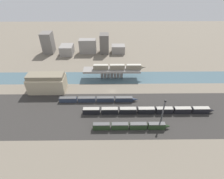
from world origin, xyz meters
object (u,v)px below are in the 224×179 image
warehouse_building (47,83)px  signal_tower (163,111)px  train_on_bridge (119,67)px  train_yard_mid (148,110)px  train_yard_near (131,126)px  train_yard_far (98,99)px

warehouse_building → signal_tower: size_ratio=1.60×
train_on_bridge → warehouse_building: 56.96m
train_yard_mid → signal_tower: 12.02m
train_yard_near → train_yard_mid: train_yard_mid is taller
train_yard_far → train_on_bridge: bearing=63.6°
train_yard_far → warehouse_building: 41.09m
train_on_bridge → train_yard_mid: 47.34m
train_yard_mid → warehouse_building: (-71.06, 25.73, 4.66)m
train_yard_far → train_yard_mid: bearing=-20.2°
train_yard_near → train_yard_far: train_yard_near is taller
train_yard_far → signal_tower: size_ratio=3.29×
train_yard_mid → warehouse_building: 75.72m
warehouse_building → signal_tower: 84.60m
train_yard_near → train_yard_mid: size_ratio=0.53×
train_yard_near → signal_tower: bearing=15.8°
train_yard_mid → train_yard_far: train_yard_mid is taller
train_on_bridge → train_yard_mid: bearing=-68.6°
train_on_bridge → train_yard_far: bearing=-116.4°
train_on_bridge → signal_tower: (23.64, -51.17, -1.76)m
train_yard_far → train_yard_near: bearing=-51.1°
train_on_bridge → train_yard_near: 57.32m
train_yard_mid → train_yard_far: bearing=159.8°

